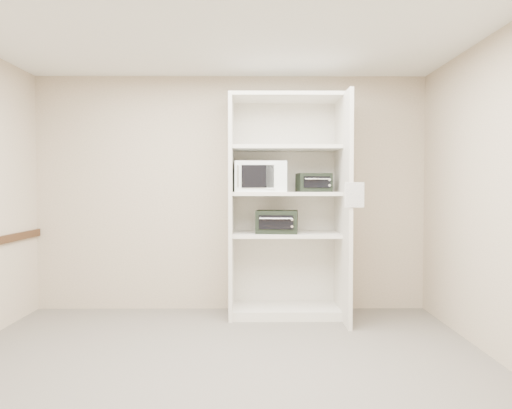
{
  "coord_description": "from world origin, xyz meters",
  "views": [
    {
      "loc": [
        0.26,
        -3.79,
        1.42
      ],
      "look_at": [
        0.29,
        1.44,
        1.24
      ],
      "focal_mm": 35.0,
      "sensor_mm": 36.0,
      "label": 1
    }
  ],
  "objects_px": {
    "microwave": "(260,177)",
    "toaster_oven_lower": "(277,222)",
    "toaster_oven_upper": "(314,183)",
    "shelving_unit": "(290,214)"
  },
  "relations": [
    {
      "from": "microwave",
      "to": "toaster_oven_upper",
      "type": "distance_m",
      "value": 0.6
    },
    {
      "from": "shelving_unit",
      "to": "microwave",
      "type": "height_order",
      "value": "shelving_unit"
    },
    {
      "from": "shelving_unit",
      "to": "toaster_oven_upper",
      "type": "distance_m",
      "value": 0.43
    },
    {
      "from": "shelving_unit",
      "to": "microwave",
      "type": "bearing_deg",
      "value": -176.94
    },
    {
      "from": "toaster_oven_upper",
      "to": "toaster_oven_lower",
      "type": "xyz_separation_m",
      "value": [
        -0.41,
        -0.06,
        -0.43
      ]
    },
    {
      "from": "toaster_oven_upper",
      "to": "toaster_oven_lower",
      "type": "bearing_deg",
      "value": -179.04
    },
    {
      "from": "toaster_oven_lower",
      "to": "shelving_unit",
      "type": "bearing_deg",
      "value": 26.61
    },
    {
      "from": "shelving_unit",
      "to": "toaster_oven_upper",
      "type": "relative_size",
      "value": 6.79
    },
    {
      "from": "microwave",
      "to": "toaster_oven_lower",
      "type": "relative_size",
      "value": 1.24
    },
    {
      "from": "microwave",
      "to": "toaster_oven_upper",
      "type": "height_order",
      "value": "microwave"
    }
  ]
}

